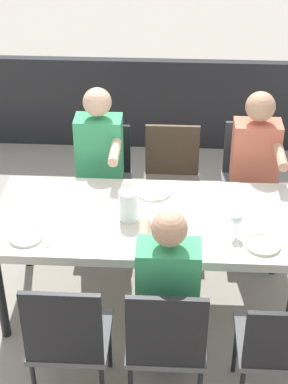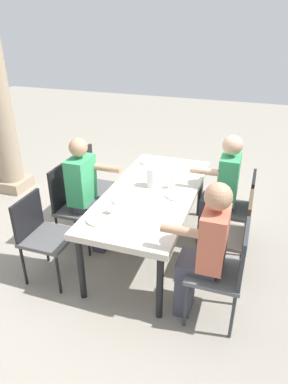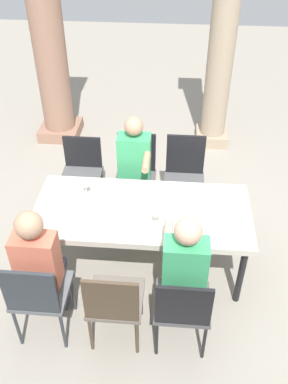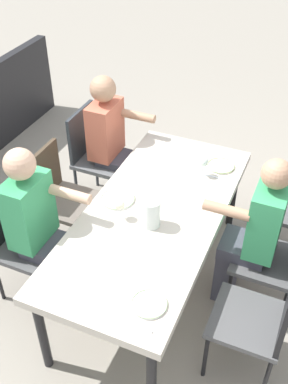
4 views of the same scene
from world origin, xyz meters
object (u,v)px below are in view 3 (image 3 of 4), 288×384
object	(u,v)px
plate_1	(136,230)
water_pitcher	(155,200)
diner_man_white	(41,264)
plate_2	(221,194)
wine_glass_0	(86,184)
dining_table	(142,214)
wine_glass_1	(156,214)
diner_woman_green	(184,271)
chair_west_south	(38,294)
diner_guest_third	(134,171)
stone_column_near	(49,46)
chair_east_south	(183,306)
chair_west_north	(82,170)
chair_east_north	(184,173)
chair_mid_south	(114,302)
stone_column_centre	(223,40)
chair_mid_north	(136,171)
plate_0	(72,186)

from	to	relation	value
plate_1	water_pitcher	size ratio (longest dim) A/B	1.19
diner_man_white	plate_2	xyz separation A→B (m)	(1.48, 0.96, 0.05)
wine_glass_0	plate_2	world-z (taller)	wine_glass_0
dining_table	wine_glass_1	xyz separation A→B (m)	(0.14, -0.18, 0.17)
diner_woman_green	chair_west_south	bearing A→B (deg)	-170.02
diner_woman_green	diner_guest_third	world-z (taller)	diner_woman_green
stone_column_near	chair_east_south	bearing A→B (deg)	-61.27
dining_table	plate_1	xyz separation A→B (m)	(-0.03, -0.28, 0.07)
chair_west_north	stone_column_near	bearing A→B (deg)	113.02
stone_column_near	chair_east_north	bearing A→B (deg)	-40.96
wine_glass_0	plate_1	distance (m)	0.70
chair_mid_south	wine_glass_1	size ratio (longest dim) A/B	5.84
chair_west_north	chair_west_south	bearing A→B (deg)	-90.00
chair_east_north	diner_guest_third	distance (m)	0.59
chair_east_south	diner_guest_third	distance (m)	1.63
diner_woman_green	water_pitcher	distance (m)	0.76
chair_east_north	stone_column_centre	size ratio (longest dim) A/B	0.32
dining_table	chair_west_south	bearing A→B (deg)	-130.87
chair_west_south	water_pitcher	size ratio (longest dim) A/B	4.57
chair_east_north	wine_glass_1	xyz separation A→B (m)	(-0.25, -1.06, 0.31)
chair_west_south	chair_west_north	bearing A→B (deg)	90.00
chair_mid_south	water_pitcher	world-z (taller)	water_pitcher
chair_mid_south	wine_glass_1	world-z (taller)	chair_mid_south
chair_mid_north	plate_2	world-z (taller)	chair_mid_north
diner_guest_third	water_pitcher	bearing A→B (deg)	-67.75
chair_east_north	diner_woman_green	world-z (taller)	diner_woman_green
dining_table	stone_column_near	world-z (taller)	stone_column_near
diner_guest_third	chair_east_north	bearing A→B (deg)	21.21
diner_guest_third	chair_west_south	bearing A→B (deg)	-111.68
plate_1	diner_guest_third	bearing A→B (deg)	96.89
chair_west_north	stone_column_centre	xyz separation A→B (m)	(1.55, 1.59, 0.95)
diner_guest_third	plate_1	xyz separation A→B (m)	(0.12, -0.95, 0.06)
chair_west_south	chair_east_north	distance (m)	2.08
diner_man_white	chair_mid_south	bearing A→B (deg)	-16.72
chair_east_north	water_pitcher	distance (m)	0.93
wine_glass_0	water_pitcher	distance (m)	0.68
diner_man_white	plate_1	world-z (taller)	diner_man_white
plate_1	stone_column_centre	bearing A→B (deg)	73.25
chair_west_south	wine_glass_1	distance (m)	1.16
plate_1	stone_column_near	bearing A→B (deg)	117.10
chair_mid_south	chair_east_south	size ratio (longest dim) A/B	1.01
chair_mid_south	plate_0	world-z (taller)	chair_mid_south
chair_mid_south	chair_east_north	world-z (taller)	chair_east_north
dining_table	wine_glass_1	world-z (taller)	wine_glass_1
chair_west_south	stone_column_centre	bearing A→B (deg)	65.00
stone_column_near	plate_2	world-z (taller)	stone_column_near
diner_woman_green	wine_glass_0	bearing A→B (deg)	137.92
chair_west_south	diner_guest_third	world-z (taller)	diner_guest_third
chair_mid_south	plate_1	bearing A→B (deg)	78.55
chair_mid_north	stone_column_centre	distance (m)	2.06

